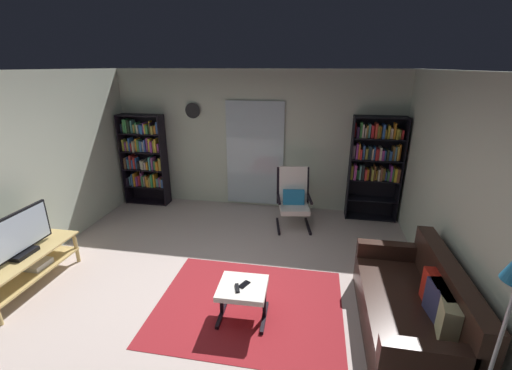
% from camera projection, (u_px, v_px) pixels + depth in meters
% --- Properties ---
extents(ground_plane, '(7.02, 7.02, 0.00)m').
position_uv_depth(ground_plane, '(214.00, 295.00, 4.09)').
color(ground_plane, '#C0ADA7').
extents(wall_back, '(5.60, 0.06, 2.60)m').
position_uv_depth(wall_back, '(255.00, 141.00, 6.34)').
color(wall_back, beige).
rests_on(wall_back, ground).
extents(wall_right, '(0.06, 6.00, 2.60)m').
position_uv_depth(wall_right, '(478.00, 214.00, 3.21)').
color(wall_right, beige).
rests_on(wall_right, ground).
extents(glass_door_panel, '(1.10, 0.01, 2.00)m').
position_uv_depth(glass_door_panel, '(254.00, 154.00, 6.36)').
color(glass_door_panel, silver).
extents(area_rug, '(2.15, 1.68, 0.01)m').
position_uv_depth(area_rug, '(249.00, 305.00, 3.90)').
color(area_rug, maroon).
rests_on(area_rug, ground).
extents(tv_stand, '(0.50, 1.36, 0.46)m').
position_uv_depth(tv_stand, '(28.00, 265.00, 4.15)').
color(tv_stand, tan).
rests_on(tv_stand, ground).
extents(television, '(0.20, 0.93, 0.55)m').
position_uv_depth(television, '(18.00, 236.00, 3.99)').
color(television, black).
rests_on(television, tv_stand).
extents(bookshelf_near_tv, '(0.86, 0.30, 1.78)m').
position_uv_depth(bookshelf_near_tv, '(144.00, 156.00, 6.55)').
color(bookshelf_near_tv, black).
rests_on(bookshelf_near_tv, ground).
extents(bookshelf_near_sofa, '(0.88, 0.30, 1.86)m').
position_uv_depth(bookshelf_near_sofa, '(375.00, 162.00, 5.82)').
color(bookshelf_near_sofa, black).
rests_on(bookshelf_near_sofa, ground).
extents(leather_sofa, '(0.86, 1.75, 0.83)m').
position_uv_depth(leather_sofa, '(414.00, 309.00, 3.40)').
color(leather_sofa, '#311E17').
rests_on(leather_sofa, ground).
extents(lounge_armchair, '(0.67, 0.74, 1.02)m').
position_uv_depth(lounge_armchair, '(293.00, 196.00, 5.72)').
color(lounge_armchair, black).
rests_on(lounge_armchair, ground).
extents(ottoman, '(0.53, 0.49, 0.41)m').
position_uv_depth(ottoman, '(243.00, 291.00, 3.62)').
color(ottoman, white).
rests_on(ottoman, ground).
extents(tv_remote, '(0.08, 0.15, 0.02)m').
position_uv_depth(tv_remote, '(237.00, 288.00, 3.54)').
color(tv_remote, black).
rests_on(tv_remote, ottoman).
extents(cell_phone, '(0.12, 0.16, 0.01)m').
position_uv_depth(cell_phone, '(244.00, 284.00, 3.60)').
color(cell_phone, black).
rests_on(cell_phone, ottoman).
extents(wall_clock, '(0.29, 0.03, 0.29)m').
position_uv_depth(wall_clock, '(193.00, 111.00, 6.28)').
color(wall_clock, silver).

